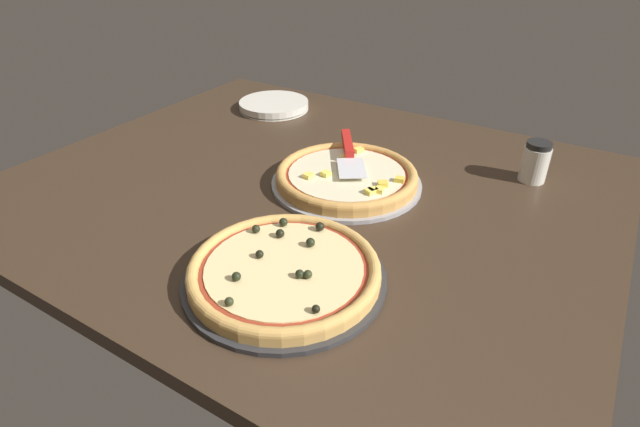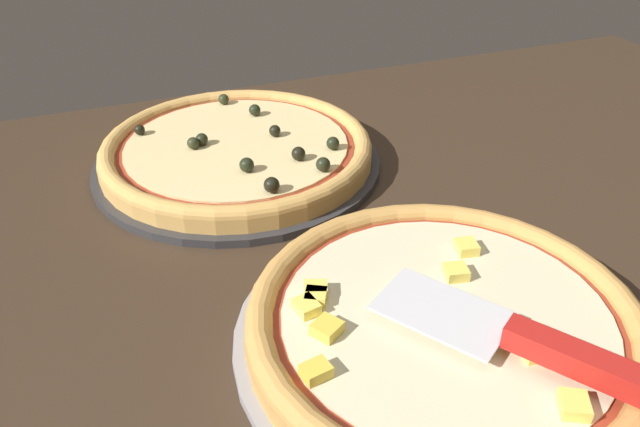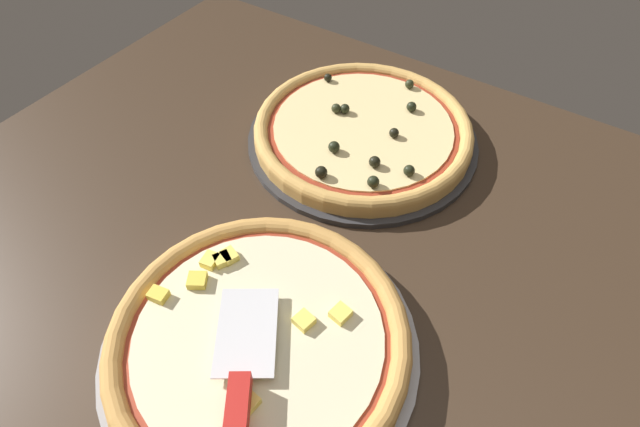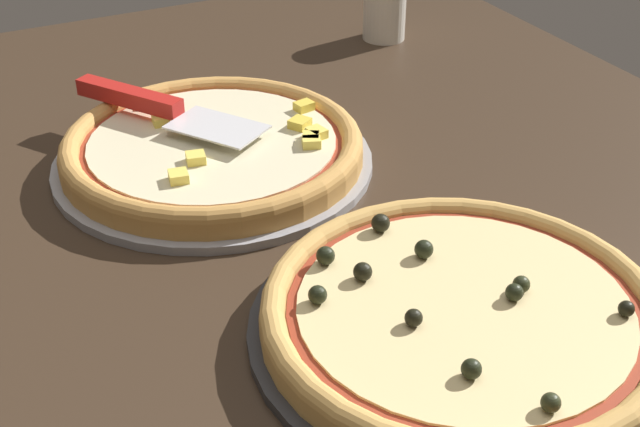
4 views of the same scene
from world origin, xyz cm
name	(u,v)px [view 4 (image 4 of 4)]	position (x,y,z in cm)	size (l,w,h in cm)	color
ground_plane	(157,216)	(0.00, 0.00, -1.80)	(141.43, 119.64, 3.60)	#38281C
pizza_pan_front	(214,162)	(-8.53, -4.59, 0.50)	(36.60, 36.60, 1.00)	#939399
pizza_front	(213,146)	(-8.56, -4.59, 2.58)	(34.40, 34.40, 3.39)	#C68E47
pizza_pan_back	(462,331)	(-16.81, 33.39, 0.50)	(37.15, 37.15, 1.00)	#2D2D30
pizza_back	(463,312)	(-16.79, 33.37, 2.49)	(34.92, 34.92, 4.06)	tan
serving_spatula	(147,103)	(-3.91, -13.71, 5.21)	(17.65, 23.63, 2.00)	silver
parmesan_shaker	(385,7)	(-46.56, -30.96, 4.98)	(6.48, 6.48, 10.15)	silver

